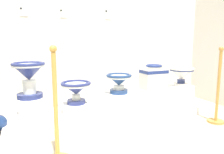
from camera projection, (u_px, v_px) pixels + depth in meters
name	position (u px, v px, depth m)	size (l,w,h in m)	color
wall_back	(105.00, 15.00, 3.47)	(3.91, 0.06, 3.06)	white
display_platform	(118.00, 112.00, 3.23)	(3.11, 0.93, 0.10)	white
plinth_block_broad_patterned	(31.00, 108.00, 2.78)	(0.29, 0.36, 0.27)	white
antique_toilet_broad_patterned	(29.00, 74.00, 2.71)	(0.41, 0.41, 0.46)	navy
plinth_block_leftmost	(77.00, 109.00, 2.91)	(0.32, 0.31, 0.16)	white
antique_toilet_leftmost	(76.00, 89.00, 2.87)	(0.40, 0.40, 0.30)	navy
plinth_block_pale_glazed	(119.00, 101.00, 3.20)	(0.37, 0.39, 0.24)	white
antique_toilet_pale_glazed	(119.00, 81.00, 3.15)	(0.38, 0.38, 0.29)	navy
plinth_block_squat_floral	(153.00, 96.00, 3.48)	(0.36, 0.31, 0.25)	white
antique_toilet_squat_floral	(154.00, 76.00, 3.43)	(0.39, 0.26, 0.39)	white
plinth_block_central_ornate	(180.00, 92.00, 3.74)	(0.37, 0.28, 0.24)	white
antique_toilet_central_ornate	(181.00, 73.00, 3.69)	(0.41, 0.41, 0.32)	white
info_placard_first	(24.00, 11.00, 2.96)	(0.10, 0.01, 0.12)	white
info_placard_second	(63.00, 13.00, 3.17)	(0.11, 0.01, 0.12)	white
info_placard_third	(108.00, 14.00, 3.45)	(0.11, 0.01, 0.15)	white
stanchion_post_near_left	(57.00, 128.00, 1.91)	(0.25, 0.25, 1.06)	gold
stanchion_post_near_right	(217.00, 97.00, 2.89)	(0.22, 0.22, 1.03)	#BE8D41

